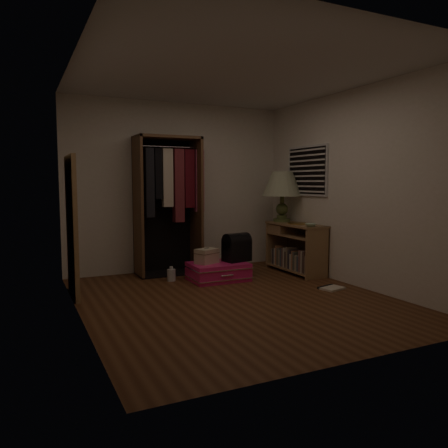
{
  "coord_description": "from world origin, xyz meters",
  "views": [
    {
      "loc": [
        -2.29,
        -4.5,
        1.38
      ],
      "look_at": [
        0.3,
        0.95,
        0.8
      ],
      "focal_mm": 35.0,
      "sensor_mm": 36.0,
      "label": 1
    }
  ],
  "objects_px": {
    "open_wardrobe": "(170,193)",
    "train_case": "(207,256)",
    "table_lamp": "(282,185)",
    "white_jug": "(171,275)",
    "console_bookshelf": "(294,247)",
    "black_bag": "(237,247)",
    "pink_suitcase": "(218,271)",
    "floor_mirror": "(72,226)"
  },
  "relations": [
    {
      "from": "pink_suitcase",
      "to": "open_wardrobe",
      "type": "bearing_deg",
      "value": 120.93
    },
    {
      "from": "console_bookshelf",
      "to": "black_bag",
      "type": "distance_m",
      "value": 1.0
    },
    {
      "from": "black_bag",
      "to": "white_jug",
      "type": "distance_m",
      "value": 1.01
    },
    {
      "from": "console_bookshelf",
      "to": "table_lamp",
      "type": "relative_size",
      "value": 1.41
    },
    {
      "from": "pink_suitcase",
      "to": "floor_mirror",
      "type": "bearing_deg",
      "value": -179.51
    },
    {
      "from": "floor_mirror",
      "to": "white_jug",
      "type": "xyz_separation_m",
      "value": [
        1.33,
        0.25,
        -0.76
      ]
    },
    {
      "from": "open_wardrobe",
      "to": "table_lamp",
      "type": "height_order",
      "value": "open_wardrobe"
    },
    {
      "from": "open_wardrobe",
      "to": "train_case",
      "type": "xyz_separation_m",
      "value": [
        0.29,
        -0.73,
        -0.86
      ]
    },
    {
      "from": "open_wardrobe",
      "to": "table_lamp",
      "type": "bearing_deg",
      "value": -12.03
    },
    {
      "from": "open_wardrobe",
      "to": "floor_mirror",
      "type": "height_order",
      "value": "open_wardrobe"
    },
    {
      "from": "pink_suitcase",
      "to": "train_case",
      "type": "height_order",
      "value": "train_case"
    },
    {
      "from": "floor_mirror",
      "to": "white_jug",
      "type": "distance_m",
      "value": 1.55
    },
    {
      "from": "console_bookshelf",
      "to": "black_bag",
      "type": "bearing_deg",
      "value": -178.88
    },
    {
      "from": "open_wardrobe",
      "to": "pink_suitcase",
      "type": "distance_m",
      "value": 1.4
    },
    {
      "from": "pink_suitcase",
      "to": "table_lamp",
      "type": "bearing_deg",
      "value": 16.86
    },
    {
      "from": "train_case",
      "to": "white_jug",
      "type": "height_order",
      "value": "train_case"
    },
    {
      "from": "console_bookshelf",
      "to": "black_bag",
      "type": "relative_size",
      "value": 2.71
    },
    {
      "from": "table_lamp",
      "to": "white_jug",
      "type": "distance_m",
      "value": 2.29
    },
    {
      "from": "open_wardrobe",
      "to": "train_case",
      "type": "bearing_deg",
      "value": -68.35
    },
    {
      "from": "floor_mirror",
      "to": "black_bag",
      "type": "relative_size",
      "value": 4.12
    },
    {
      "from": "floor_mirror",
      "to": "white_jug",
      "type": "height_order",
      "value": "floor_mirror"
    },
    {
      "from": "open_wardrobe",
      "to": "floor_mirror",
      "type": "relative_size",
      "value": 1.21
    },
    {
      "from": "pink_suitcase",
      "to": "train_case",
      "type": "distance_m",
      "value": 0.28
    },
    {
      "from": "train_case",
      "to": "pink_suitcase",
      "type": "bearing_deg",
      "value": -35.1
    },
    {
      "from": "console_bookshelf",
      "to": "pink_suitcase",
      "type": "distance_m",
      "value": 1.33
    },
    {
      "from": "open_wardrobe",
      "to": "white_jug",
      "type": "relative_size",
      "value": 10.07
    },
    {
      "from": "train_case",
      "to": "black_bag",
      "type": "relative_size",
      "value": 0.88
    },
    {
      "from": "console_bookshelf",
      "to": "black_bag",
      "type": "xyz_separation_m",
      "value": [
        -1.0,
        -0.02,
        0.07
      ]
    },
    {
      "from": "white_jug",
      "to": "table_lamp",
      "type": "bearing_deg",
      "value": 4.37
    },
    {
      "from": "pink_suitcase",
      "to": "console_bookshelf",
      "type": "bearing_deg",
      "value": 1.58
    },
    {
      "from": "open_wardrobe",
      "to": "black_bag",
      "type": "height_order",
      "value": "open_wardrobe"
    },
    {
      "from": "floor_mirror",
      "to": "pink_suitcase",
      "type": "xyz_separation_m",
      "value": [
        1.94,
        0.01,
        -0.73
      ]
    },
    {
      "from": "console_bookshelf",
      "to": "pink_suitcase",
      "type": "xyz_separation_m",
      "value": [
        -1.3,
        -0.03,
        -0.27
      ]
    },
    {
      "from": "console_bookshelf",
      "to": "open_wardrobe",
      "type": "height_order",
      "value": "open_wardrobe"
    },
    {
      "from": "console_bookshelf",
      "to": "floor_mirror",
      "type": "height_order",
      "value": "floor_mirror"
    },
    {
      "from": "white_jug",
      "to": "train_case",
      "type": "bearing_deg",
      "value": -24.93
    },
    {
      "from": "table_lamp",
      "to": "white_jug",
      "type": "relative_size",
      "value": 3.92
    },
    {
      "from": "train_case",
      "to": "black_bag",
      "type": "bearing_deg",
      "value": -26.56
    },
    {
      "from": "table_lamp",
      "to": "white_jug",
      "type": "bearing_deg",
      "value": -175.63
    },
    {
      "from": "console_bookshelf",
      "to": "white_jug",
      "type": "distance_m",
      "value": 1.95
    },
    {
      "from": "console_bookshelf",
      "to": "open_wardrobe",
      "type": "bearing_deg",
      "value": 157.29
    },
    {
      "from": "black_bag",
      "to": "train_case",
      "type": "bearing_deg",
      "value": 166.06
    }
  ]
}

